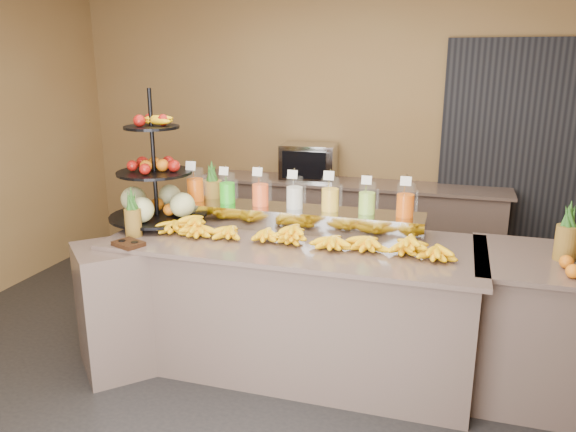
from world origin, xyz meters
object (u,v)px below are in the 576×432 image
at_px(fruit_stand, 162,191).
at_px(oven_warmer, 309,162).
at_px(pitcher_tray, 295,218).
at_px(banana_heap, 297,233).
at_px(condiment_caddy, 128,244).

distance_m(fruit_stand, oven_warmer, 1.95).
distance_m(pitcher_tray, banana_heap, 0.34).
distance_m(pitcher_tray, oven_warmer, 1.71).
xyz_separation_m(fruit_stand, condiment_caddy, (0.03, -0.53, -0.23)).
bearing_deg(fruit_stand, condiment_caddy, -75.04).
distance_m(condiment_caddy, oven_warmer, 2.45).
xyz_separation_m(pitcher_tray, oven_warmer, (-0.33, 1.67, 0.11)).
height_order(banana_heap, fruit_stand, fruit_stand).
bearing_deg(pitcher_tray, banana_heap, -71.55).
height_order(fruit_stand, condiment_caddy, fruit_stand).
bearing_deg(pitcher_tray, fruit_stand, -169.86).
bearing_deg(oven_warmer, pitcher_tray, -81.66).
relative_size(pitcher_tray, oven_warmer, 3.42).
distance_m(fruit_stand, condiment_caddy, 0.58).
bearing_deg(fruit_stand, banana_heap, 3.47).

